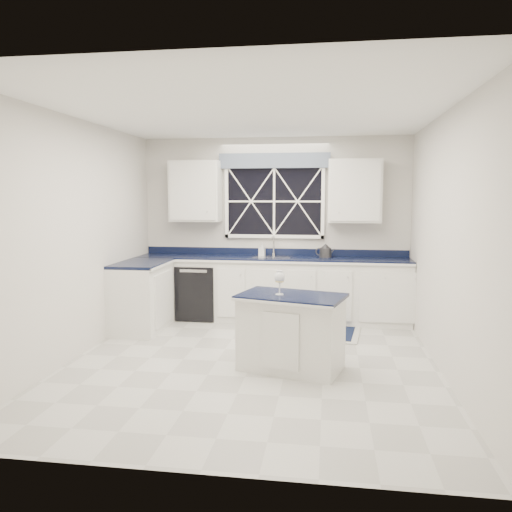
% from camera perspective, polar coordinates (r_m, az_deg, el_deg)
% --- Properties ---
extents(ground, '(4.50, 4.50, 0.00)m').
position_cam_1_polar(ground, '(5.63, -0.50, -12.09)').
color(ground, '#B6B7B2').
rests_on(ground, ground).
extents(back_wall, '(4.00, 0.10, 2.70)m').
position_cam_1_polar(back_wall, '(7.57, 2.11, 3.23)').
color(back_wall, beige).
rests_on(back_wall, ground).
extents(base_cabinets, '(3.99, 1.60, 0.90)m').
position_cam_1_polar(base_cabinets, '(7.27, -0.92, -4.07)').
color(base_cabinets, white).
rests_on(base_cabinets, ground).
extents(countertop, '(3.98, 0.64, 0.04)m').
position_cam_1_polar(countertop, '(7.31, 1.84, -0.28)').
color(countertop, black).
rests_on(countertop, base_cabinets).
extents(dishwasher, '(0.60, 0.58, 0.82)m').
position_cam_1_polar(dishwasher, '(7.59, -6.47, -3.95)').
color(dishwasher, black).
rests_on(dishwasher, ground).
extents(window, '(1.65, 0.09, 1.26)m').
position_cam_1_polar(window, '(7.51, 2.09, 6.87)').
color(window, black).
rests_on(window, ground).
extents(upper_cabinets, '(3.10, 0.34, 0.90)m').
position_cam_1_polar(upper_cabinets, '(7.38, 1.99, 7.41)').
color(upper_cabinets, white).
rests_on(upper_cabinets, ground).
extents(faucet, '(0.05, 0.20, 0.30)m').
position_cam_1_polar(faucet, '(7.48, 2.02, 1.26)').
color(faucet, '#B1B1B3').
rests_on(faucet, countertop).
extents(island, '(1.21, 0.91, 0.80)m').
position_cam_1_polar(island, '(5.33, 4.04, -8.64)').
color(island, white).
rests_on(island, ground).
extents(rug, '(1.54, 1.05, 0.02)m').
position_cam_1_polar(rug, '(6.86, 5.64, -8.54)').
color(rug, '#A1A19D').
rests_on(rug, ground).
extents(kettle, '(0.28, 0.20, 0.20)m').
position_cam_1_polar(kettle, '(7.33, 7.92, 0.56)').
color(kettle, '#313133').
rests_on(kettle, countertop).
extents(wine_glass, '(0.11, 0.11, 0.26)m').
position_cam_1_polar(wine_glass, '(5.20, 2.72, -2.53)').
color(wine_glass, white).
rests_on(wine_glass, island).
extents(soap_bottle, '(0.10, 0.10, 0.19)m').
position_cam_1_polar(soap_bottle, '(7.48, 0.68, 0.78)').
color(soap_bottle, silver).
rests_on(soap_bottle, countertop).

